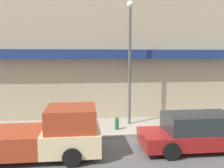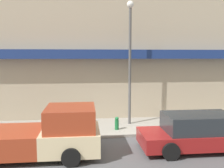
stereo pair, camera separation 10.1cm
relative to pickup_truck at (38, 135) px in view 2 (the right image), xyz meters
The scene contains 7 objects.
ground_plane 4.39m from the pickup_truck, 23.45° to the left, with size 80.00×80.00×0.00m, color #4C4C4F.
sidewalk 5.19m from the pickup_truck, 39.50° to the left, with size 36.00×3.10×0.14m.
building 8.32m from the pickup_truck, 57.90° to the left, with size 19.80×3.80×9.90m.
pickup_truck is the anchor object (origin of this frame).
parked_car 6.24m from the pickup_truck, ahead, with size 4.68×2.02×1.44m.
fire_hydrant 4.17m from the pickup_truck, 37.99° to the left, with size 0.20×0.20×0.63m.
street_lamp 6.31m from the pickup_truck, 41.09° to the left, with size 0.36×0.36×6.35m.
Camera 2 is at (-2.18, -10.94, 3.72)m, focal length 40.00 mm.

